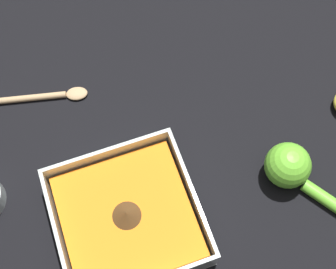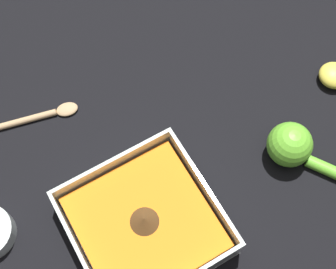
% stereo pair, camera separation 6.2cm
% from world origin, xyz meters
% --- Properties ---
extents(ground_plane, '(4.00, 4.00, 0.00)m').
position_xyz_m(ground_plane, '(0.00, 0.00, 0.00)').
color(ground_plane, black).
extents(square_dish, '(0.22, 0.22, 0.07)m').
position_xyz_m(square_dish, '(-0.03, 0.02, 0.03)').
color(square_dish, silver).
rests_on(square_dish, ground_plane).
extents(lemon_squeezer, '(0.16, 0.21, 0.08)m').
position_xyz_m(lemon_squeezer, '(-0.31, 0.04, 0.04)').
color(lemon_squeezer, '#6BC633').
rests_on(lemon_squeezer, ground_plane).
extents(wooden_spoon, '(0.18, 0.06, 0.01)m').
position_xyz_m(wooden_spoon, '(0.05, -0.25, 0.01)').
color(wooden_spoon, tan).
rests_on(wooden_spoon, ground_plane).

